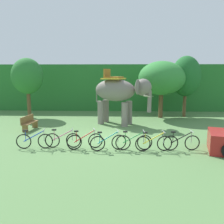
{
  "coord_description": "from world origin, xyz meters",
  "views": [
    {
      "loc": [
        0.76,
        -12.38,
        3.56
      ],
      "look_at": [
        0.25,
        1.0,
        1.3
      ],
      "focal_mm": 37.94,
      "sensor_mm": 36.0,
      "label": 1
    }
  ],
  "objects_px": {
    "tree_far_right": "(27,76)",
    "bike_yellow": "(154,143)",
    "wooden_bench": "(29,122)",
    "tree_right": "(186,76)",
    "elephant": "(119,92)",
    "bike_blue": "(34,141)",
    "bike_green": "(134,142)",
    "bike_black": "(181,142)",
    "bike_red": "(85,141)",
    "tree_center": "(162,78)",
    "bike_teal": "(108,142)",
    "bike_pink": "(63,140)"
  },
  "relations": [
    {
      "from": "wooden_bench",
      "to": "tree_right",
      "type": "bearing_deg",
      "value": 24.33
    },
    {
      "from": "tree_center",
      "to": "bike_teal",
      "type": "xyz_separation_m",
      "value": [
        -3.71,
        -8.17,
        -2.71
      ]
    },
    {
      "from": "bike_yellow",
      "to": "bike_black",
      "type": "relative_size",
      "value": 1.0
    },
    {
      "from": "bike_yellow",
      "to": "bike_pink",
      "type": "bearing_deg",
      "value": 175.32
    },
    {
      "from": "elephant",
      "to": "bike_black",
      "type": "distance_m",
      "value": 6.41
    },
    {
      "from": "elephant",
      "to": "bike_pink",
      "type": "bearing_deg",
      "value": -116.82
    },
    {
      "from": "tree_center",
      "to": "bike_red",
      "type": "relative_size",
      "value": 2.68
    },
    {
      "from": "wooden_bench",
      "to": "tree_far_right",
      "type": "bearing_deg",
      "value": 110.94
    },
    {
      "from": "elephant",
      "to": "bike_teal",
      "type": "bearing_deg",
      "value": -94.75
    },
    {
      "from": "bike_pink",
      "to": "bike_blue",
      "type": "bearing_deg",
      "value": -171.57
    },
    {
      "from": "tree_right",
      "to": "tree_center",
      "type": "bearing_deg",
      "value": -166.61
    },
    {
      "from": "tree_center",
      "to": "tree_right",
      "type": "relative_size",
      "value": 0.91
    },
    {
      "from": "wooden_bench",
      "to": "bike_red",
      "type": "bearing_deg",
      "value": -41.36
    },
    {
      "from": "bike_teal",
      "to": "bike_black",
      "type": "relative_size",
      "value": 0.97
    },
    {
      "from": "elephant",
      "to": "bike_teal",
      "type": "height_order",
      "value": "elephant"
    },
    {
      "from": "elephant",
      "to": "bike_green",
      "type": "distance_m",
      "value": 5.79
    },
    {
      "from": "bike_yellow",
      "to": "bike_blue",
      "type": "bearing_deg",
      "value": 178.39
    },
    {
      "from": "bike_yellow",
      "to": "bike_black",
      "type": "bearing_deg",
      "value": 6.94
    },
    {
      "from": "tree_center",
      "to": "bike_yellow",
      "type": "bearing_deg",
      "value": -101.32
    },
    {
      "from": "bike_red",
      "to": "bike_green",
      "type": "bearing_deg",
      "value": -2.33
    },
    {
      "from": "tree_center",
      "to": "bike_red",
      "type": "xyz_separation_m",
      "value": [
        -4.81,
        -7.98,
        -2.71
      ]
    },
    {
      "from": "elephant",
      "to": "bike_blue",
      "type": "height_order",
      "value": "elephant"
    },
    {
      "from": "bike_red",
      "to": "bike_green",
      "type": "distance_m",
      "value": 2.28
    },
    {
      "from": "bike_red",
      "to": "bike_blue",
      "type": "bearing_deg",
      "value": -178.47
    },
    {
      "from": "bike_blue",
      "to": "bike_yellow",
      "type": "height_order",
      "value": "same"
    },
    {
      "from": "tree_far_right",
      "to": "bike_pink",
      "type": "height_order",
      "value": "tree_far_right"
    },
    {
      "from": "tree_center",
      "to": "bike_blue",
      "type": "bearing_deg",
      "value": -131.79
    },
    {
      "from": "bike_teal",
      "to": "bike_blue",
      "type": "bearing_deg",
      "value": 178.0
    },
    {
      "from": "bike_pink",
      "to": "bike_green",
      "type": "distance_m",
      "value": 3.36
    },
    {
      "from": "tree_right",
      "to": "bike_black",
      "type": "xyz_separation_m",
      "value": [
        -2.33,
        -8.52,
        -2.84
      ]
    },
    {
      "from": "bike_pink",
      "to": "tree_right",
      "type": "bearing_deg",
      "value": 46.6
    },
    {
      "from": "tree_right",
      "to": "bike_blue",
      "type": "height_order",
      "value": "tree_right"
    },
    {
      "from": "tree_far_right",
      "to": "bike_yellow",
      "type": "bearing_deg",
      "value": -42.11
    },
    {
      "from": "bike_red",
      "to": "bike_teal",
      "type": "bearing_deg",
      "value": -9.5
    },
    {
      "from": "tree_center",
      "to": "bike_green",
      "type": "relative_size",
      "value": 2.58
    },
    {
      "from": "tree_right",
      "to": "bike_yellow",
      "type": "height_order",
      "value": "tree_right"
    },
    {
      "from": "elephant",
      "to": "wooden_bench",
      "type": "bearing_deg",
      "value": -162.16
    },
    {
      "from": "bike_blue",
      "to": "wooden_bench",
      "type": "xyz_separation_m",
      "value": [
        -1.66,
        3.62,
        0.09
      ]
    },
    {
      "from": "bike_pink",
      "to": "bike_red",
      "type": "distance_m",
      "value": 1.09
    },
    {
      "from": "bike_red",
      "to": "bike_green",
      "type": "height_order",
      "value": "same"
    },
    {
      "from": "bike_black",
      "to": "bike_teal",
      "type": "bearing_deg",
      "value": -177.91
    },
    {
      "from": "bike_blue",
      "to": "bike_pink",
      "type": "relative_size",
      "value": 1.0
    },
    {
      "from": "tree_right",
      "to": "bike_black",
      "type": "distance_m",
      "value": 9.28
    },
    {
      "from": "tree_far_right",
      "to": "bike_yellow",
      "type": "distance_m",
      "value": 12.22
    },
    {
      "from": "tree_right",
      "to": "bike_black",
      "type": "bearing_deg",
      "value": -105.33
    },
    {
      "from": "tree_far_right",
      "to": "wooden_bench",
      "type": "xyz_separation_m",
      "value": [
        1.6,
        -4.19,
        -2.76
      ]
    },
    {
      "from": "tree_far_right",
      "to": "bike_pink",
      "type": "distance_m",
      "value": 9.33
    },
    {
      "from": "elephant",
      "to": "bike_green",
      "type": "relative_size",
      "value": 2.45
    },
    {
      "from": "bike_blue",
      "to": "bike_black",
      "type": "distance_m",
      "value": 6.83
    },
    {
      "from": "tree_far_right",
      "to": "elephant",
      "type": "xyz_separation_m",
      "value": [
        7.21,
        -2.39,
        -1.03
      ]
    }
  ]
}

